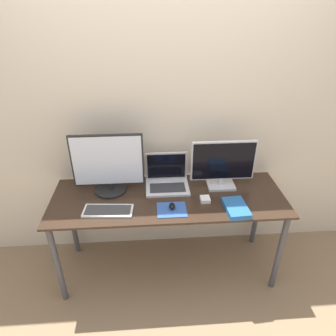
% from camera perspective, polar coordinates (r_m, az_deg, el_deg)
% --- Properties ---
extents(ground_plane, '(12.00, 12.00, 0.00)m').
position_cam_1_polar(ground_plane, '(2.63, 0.60, -23.34)').
color(ground_plane, '#8C7051').
extents(wall_back, '(7.00, 0.05, 2.50)m').
position_cam_1_polar(wall_back, '(2.43, -0.56, 9.18)').
color(wall_back, beige).
rests_on(wall_back, ground_plane).
extents(desk, '(1.80, 0.63, 0.76)m').
position_cam_1_polar(desk, '(2.37, 0.08, -7.41)').
color(desk, '#332319').
rests_on(desk, ground_plane).
extents(monitor_left, '(0.54, 0.24, 0.48)m').
position_cam_1_polar(monitor_left, '(2.31, -11.35, 0.54)').
color(monitor_left, black).
rests_on(monitor_left, desk).
extents(monitor_right, '(0.50, 0.15, 0.40)m').
position_cam_1_polar(monitor_right, '(2.37, 10.42, 0.76)').
color(monitor_right, silver).
rests_on(monitor_right, desk).
extents(laptop, '(0.34, 0.26, 0.26)m').
position_cam_1_polar(laptop, '(2.42, -0.17, -2.00)').
color(laptop, silver).
rests_on(laptop, desk).
extents(keyboard, '(0.36, 0.17, 0.02)m').
position_cam_1_polar(keyboard, '(2.21, -11.35, -7.98)').
color(keyboard, silver).
rests_on(keyboard, desk).
extents(mousepad, '(0.21, 0.18, 0.00)m').
position_cam_1_polar(mousepad, '(2.19, 0.71, -7.95)').
color(mousepad, '#2D519E').
rests_on(mousepad, desk).
extents(mouse, '(0.04, 0.07, 0.04)m').
position_cam_1_polar(mouse, '(2.19, 0.78, -7.26)').
color(mouse, black).
rests_on(mouse, mousepad).
extents(book, '(0.17, 0.25, 0.04)m').
position_cam_1_polar(book, '(2.23, 12.82, -7.42)').
color(book, '#235B9E').
rests_on(book, desk).
extents(power_brick, '(0.07, 0.08, 0.03)m').
position_cam_1_polar(power_brick, '(2.28, 7.08, -5.93)').
color(power_brick, white).
rests_on(power_brick, desk).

